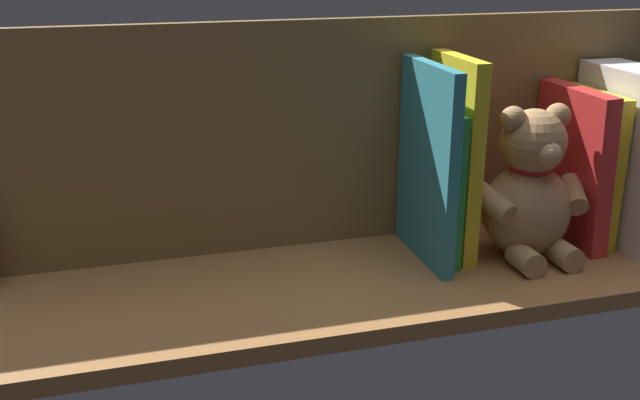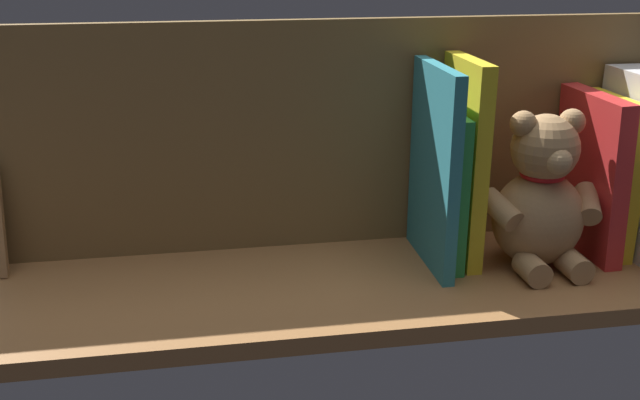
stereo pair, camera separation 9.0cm
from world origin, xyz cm
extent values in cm
cube|color=#9E6B3D|center=(0.00, 0.00, -1.10)|extent=(110.94, 28.51, 2.20)
cube|color=olive|center=(0.00, -12.01, 15.54)|extent=(110.94, 1.50, 31.08)
cube|color=yellow|center=(-40.46, -3.96, 10.59)|extent=(2.33, 13.79, 21.17)
cube|color=red|center=(-37.56, -3.16, 10.96)|extent=(3.28, 15.38, 22.00)
ellipsoid|color=tan|center=(-28.94, -0.08, 6.31)|extent=(12.14, 10.90, 12.61)
sphere|color=tan|center=(-28.94, -0.08, 15.86)|extent=(8.67, 8.67, 8.67)
sphere|color=tan|center=(-32.19, -0.13, 19.12)|extent=(3.35, 3.35, 3.35)
sphere|color=tan|center=(-25.68, -0.03, 19.12)|extent=(3.35, 3.35, 3.35)
sphere|color=tan|center=(-28.99, 3.61, 15.21)|extent=(3.35, 3.35, 3.35)
cylinder|color=tan|center=(-34.95, 1.41, 8.51)|extent=(4.82, 6.82, 4.67)
cylinder|color=tan|center=(-22.97, 1.59, 8.51)|extent=(4.97, 6.84, 4.67)
cylinder|color=tan|center=(-31.85, 5.24, 1.68)|extent=(3.42, 4.78, 3.35)
cylinder|color=tan|center=(-26.18, 5.32, 1.68)|extent=(3.42, 4.78, 3.35)
torus|color=red|center=(-28.94, -0.08, 12.42)|extent=(5.84, 5.84, 0.99)
cube|color=yellow|center=(-19.77, -4.18, 13.39)|extent=(2.04, 13.35, 26.78)
cube|color=green|center=(-17.44, -3.97, 10.16)|extent=(1.61, 13.77, 20.33)
cube|color=teal|center=(-15.34, -2.82, 13.13)|extent=(1.58, 16.06, 26.27)
camera|label=1|loc=(22.93, 81.16, 40.96)|focal=41.04mm
camera|label=2|loc=(14.20, 83.13, 40.96)|focal=41.04mm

